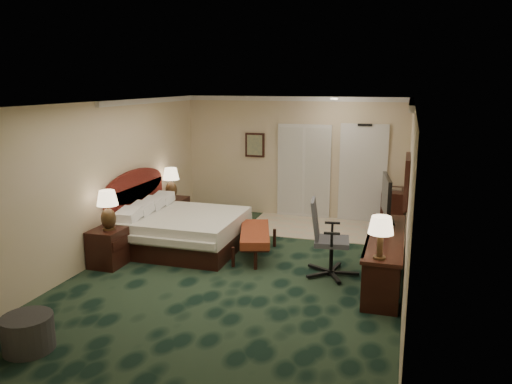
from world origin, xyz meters
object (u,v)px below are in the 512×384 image
(lamp_near, at_px, (108,210))
(ottoman, at_px, (28,333))
(desk, at_px, (384,258))
(tv, at_px, (386,200))
(lamp_far, at_px, (171,183))
(minibar, at_px, (392,210))
(nightstand_near, at_px, (108,248))
(nightstand_far, at_px, (175,211))
(bed_bench, at_px, (255,243))
(bed, at_px, (185,231))
(desk_chair, at_px, (332,238))

(lamp_near, relative_size, ottoman, 1.14)
(desk, relative_size, tv, 2.53)
(lamp_far, relative_size, ottoman, 1.14)
(ottoman, relative_size, minibar, 0.67)
(nightstand_near, xyz_separation_m, lamp_near, (0.03, 0.02, 0.64))
(nightstand_far, height_order, bed_bench, nightstand_far)
(nightstand_near, height_order, tv, tv)
(bed, distance_m, lamp_far, 1.68)
(nightstand_far, distance_m, desk, 4.82)
(nightstand_near, bearing_deg, lamp_near, 32.89)
(lamp_near, bearing_deg, nightstand_far, 90.99)
(bed, distance_m, minibar, 4.29)
(tv, height_order, minibar, tv)
(nightstand_near, distance_m, nightstand_far, 2.54)
(desk_chair, bearing_deg, desk, -6.09)
(bed, bearing_deg, nightstand_far, 122.41)
(bed, distance_m, desk, 3.63)
(lamp_near, bearing_deg, bed_bench, 27.44)
(nightstand_near, xyz_separation_m, ottoman, (0.64, -2.61, -0.11))
(desk_chair, bearing_deg, ottoman, -139.77)
(bed, bearing_deg, minibar, 32.54)
(desk, xyz_separation_m, desk_chair, (-0.82, -0.02, 0.25))
(desk, relative_size, desk_chair, 2.07)
(bed, distance_m, bed_bench, 1.37)
(nightstand_far, relative_size, desk_chair, 0.49)
(tv, bearing_deg, lamp_far, 158.57)
(nightstand_near, bearing_deg, bed, 54.84)
(bed_bench, bearing_deg, desk_chair, -35.69)
(minibar, bearing_deg, desk, -90.35)
(tv, bearing_deg, nightstand_near, -170.03)
(nightstand_far, bearing_deg, bed_bench, -31.98)
(tv, relative_size, minibar, 1.17)
(lamp_far, height_order, ottoman, lamp_far)
(bed_bench, bearing_deg, ottoman, -129.33)
(ottoman, xyz_separation_m, tv, (3.74, 4.01, 0.91))
(desk_chair, relative_size, minibar, 1.43)
(ottoman, bearing_deg, lamp_far, 97.76)
(minibar, bearing_deg, lamp_far, -167.28)
(bed_bench, relative_size, desk_chair, 1.15)
(ottoman, bearing_deg, bed, 87.05)
(lamp_near, distance_m, desk_chair, 3.66)
(bed, relative_size, desk_chair, 1.65)
(nightstand_far, bearing_deg, tv, -14.54)
(nightstand_near, height_order, bed_bench, nightstand_near)
(nightstand_near, xyz_separation_m, minibar, (4.45, 3.50, 0.11))
(ottoman, bearing_deg, tv, 46.97)
(lamp_near, height_order, tv, tv)
(tv, bearing_deg, bed, 175.60)
(nightstand_near, xyz_separation_m, lamp_far, (-0.05, 2.48, 0.61))
(bed_bench, distance_m, ottoman, 4.08)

